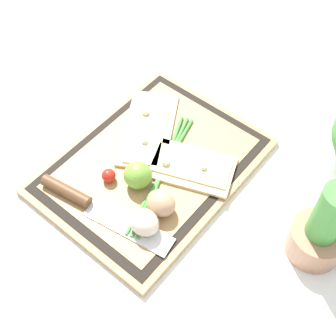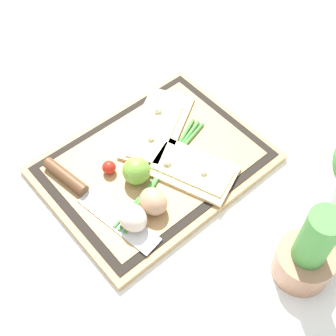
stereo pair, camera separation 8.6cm
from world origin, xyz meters
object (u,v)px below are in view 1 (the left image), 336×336
pizza_slice_far (186,165)px  egg_brown (161,203)px  cherry_tomato_red (109,176)px  knife (84,201)px  herb_pot (321,232)px  lime (138,175)px  egg_pink (144,222)px  pizza_slice_near (148,130)px

pizza_slice_far → egg_brown: bearing=13.6°
egg_brown → cherry_tomato_red: 0.12m
knife → cherry_tomato_red: size_ratio=10.27×
egg_brown → herb_pot: (-0.11, 0.24, 0.02)m
pizza_slice_far → lime: (0.08, -0.04, 0.02)m
egg_pink → cherry_tomato_red: egg_pink is taller
lime → egg_pink: bearing=47.8°
pizza_slice_near → egg_pink: size_ratio=4.05×
herb_pot → pizza_slice_far: bearing=-87.3°
pizza_slice_far → lime: 0.10m
lime → herb_pot: 0.33m
pizza_slice_far → lime: size_ratio=4.04×
knife → lime: bearing=154.2°
egg_pink → herb_pot: (-0.16, 0.24, 0.02)m
knife → egg_brown: 0.14m
knife → egg_pink: size_ratio=4.97×
knife → egg_pink: 0.12m
knife → lime: 0.11m
lime → pizza_slice_far: bearing=152.3°
pizza_slice_near → pizza_slice_far: 0.11m
pizza_slice_near → herb_pot: herb_pot is taller
knife → lime: size_ratio=5.18×
herb_pot → lime: bearing=-72.7°
pizza_slice_far → herb_pot: (-0.01, 0.27, 0.04)m
pizza_slice_near → knife: pizza_slice_near is taller
herb_pot → egg_pink: bearing=-56.1°
pizza_slice_far → herb_pot: 0.27m
cherry_tomato_red → lime: bearing=121.3°
pizza_slice_near → lime: (0.10, 0.07, 0.02)m
pizza_slice_far → egg_brown: (0.10, 0.02, 0.02)m
egg_brown → herb_pot: size_ratio=0.31×
herb_pot → egg_brown: bearing=-64.8°
egg_pink → lime: (-0.06, -0.07, 0.00)m
pizza_slice_near → herb_pot: bearing=88.7°
cherry_tomato_red → herb_pot: herb_pot is taller
egg_pink → lime: bearing=-132.2°
pizza_slice_near → cherry_tomato_red: (0.13, 0.02, 0.01)m
pizza_slice_far → egg_pink: size_ratio=3.87×
knife → pizza_slice_near: bearing=-173.6°
knife → egg_pink: (-0.03, 0.12, 0.01)m
lime → cherry_tomato_red: bearing=-58.7°
egg_pink → egg_brown: bearing=-177.1°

